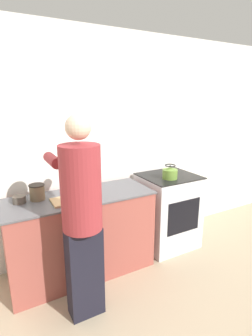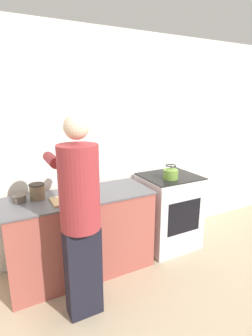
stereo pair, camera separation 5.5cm
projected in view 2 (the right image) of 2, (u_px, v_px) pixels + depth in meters
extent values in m
plane|color=tan|center=(124.00, 275.00, 2.84)|extent=(12.00, 12.00, 0.00)
cube|color=white|center=(98.00, 147.00, 3.08)|extent=(8.00, 0.05, 2.60)
cube|color=#9E4C42|center=(81.00, 235.00, 2.80)|extent=(1.50, 0.57, 0.87)
cube|color=#56565B|center=(79.00, 196.00, 2.69)|extent=(1.52, 0.59, 0.02)
cube|color=silver|center=(168.00, 211.00, 3.33)|extent=(0.67, 0.61, 0.92)
cube|color=black|center=(170.00, 176.00, 3.21)|extent=(0.67, 0.61, 0.01)
cube|color=black|center=(184.00, 217.00, 3.06)|extent=(0.47, 0.01, 0.40)
cube|color=black|center=(83.00, 271.00, 2.25)|extent=(0.29, 0.18, 0.83)
cylinder|color=maroon|center=(79.00, 188.00, 2.06)|extent=(0.32, 0.32, 0.69)
sphere|color=beige|center=(76.00, 127.00, 1.93)|extent=(0.20, 0.20, 0.20)
cylinder|color=maroon|center=(52.00, 160.00, 2.20)|extent=(0.09, 0.30, 0.09)
cylinder|color=maroon|center=(83.00, 157.00, 2.32)|extent=(0.09, 0.30, 0.09)
cube|color=tan|center=(69.00, 200.00, 2.55)|extent=(0.34, 0.24, 0.02)
cube|color=silver|center=(76.00, 197.00, 2.59)|extent=(0.14, 0.09, 0.01)
cube|color=black|center=(65.00, 197.00, 2.58)|extent=(0.09, 0.06, 0.01)
cylinder|color=olive|center=(171.00, 174.00, 3.08)|extent=(0.18, 0.18, 0.11)
cone|color=olive|center=(171.00, 169.00, 3.06)|extent=(0.14, 0.14, 0.03)
sphere|color=black|center=(171.00, 166.00, 3.05)|extent=(0.02, 0.02, 0.02)
torus|color=black|center=(171.00, 166.00, 3.05)|extent=(0.13, 0.13, 0.01)
cylinder|color=brown|center=(19.00, 199.00, 2.50)|extent=(0.12, 0.12, 0.07)
cylinder|color=#756047|center=(37.00, 192.00, 2.57)|extent=(0.14, 0.14, 0.14)
cylinder|color=#28231E|center=(37.00, 185.00, 2.55)|extent=(0.15, 0.15, 0.01)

